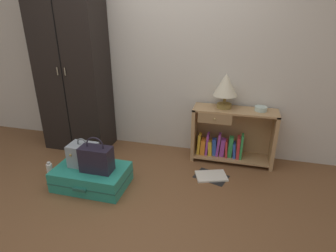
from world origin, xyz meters
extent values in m
plane|color=brown|center=(0.00, 0.00, 0.00)|extent=(9.00, 9.00, 0.00)
cube|color=beige|center=(0.00, 1.50, 1.30)|extent=(6.40, 0.10, 2.60)
cube|color=black|center=(-1.06, 1.20, 1.06)|extent=(0.83, 0.45, 2.11)
cube|color=black|center=(-1.06, 0.98, 1.06)|extent=(0.01, 0.01, 2.01)
cylinder|color=gray|center=(-1.11, 0.97, 1.06)|extent=(0.01, 0.01, 0.09)
cylinder|color=gray|center=(-1.01, 0.97, 1.06)|extent=(0.01, 0.01, 0.09)
cube|color=tan|center=(0.49, 1.27, 0.33)|extent=(0.04, 0.30, 0.66)
cube|color=tan|center=(1.41, 1.27, 0.33)|extent=(0.04, 0.30, 0.66)
cube|color=tan|center=(0.95, 1.27, 0.65)|extent=(0.96, 0.30, 0.02)
cube|color=tan|center=(0.95, 1.27, 0.06)|extent=(0.88, 0.30, 0.02)
cube|color=tan|center=(0.95, 1.41, 0.33)|extent=(0.88, 0.01, 0.64)
cube|color=#9D7950|center=(0.73, 1.13, 0.58)|extent=(0.38, 0.02, 0.12)
sphere|color=#9E844C|center=(0.73, 1.11, 0.58)|extent=(0.02, 0.02, 0.02)
cube|color=gold|center=(0.55, 1.24, 0.19)|extent=(0.04, 0.11, 0.25)
cube|color=orange|center=(0.60, 1.24, 0.16)|extent=(0.06, 0.13, 0.19)
cube|color=purple|center=(0.65, 1.24, 0.20)|extent=(0.04, 0.12, 0.27)
cube|color=gold|center=(0.69, 1.24, 0.16)|extent=(0.05, 0.12, 0.19)
cube|color=#2D51B2|center=(0.74, 1.24, 0.17)|extent=(0.06, 0.09, 0.21)
cube|color=purple|center=(0.79, 1.24, 0.21)|extent=(0.05, 0.11, 0.28)
cube|color=purple|center=(0.84, 1.24, 0.18)|extent=(0.06, 0.09, 0.22)
cube|color=red|center=(0.89, 1.24, 0.17)|extent=(0.04, 0.12, 0.21)
cube|color=green|center=(0.93, 1.24, 0.20)|extent=(0.06, 0.08, 0.26)
cube|color=#2D51B2|center=(0.98, 1.24, 0.16)|extent=(0.04, 0.11, 0.19)
cube|color=red|center=(1.02, 1.24, 0.20)|extent=(0.04, 0.13, 0.27)
cube|color=green|center=(1.06, 1.24, 0.21)|extent=(0.03, 0.13, 0.30)
cylinder|color=olive|center=(0.81, 1.29, 0.69)|extent=(0.17, 0.17, 0.05)
cylinder|color=olive|center=(0.81, 1.29, 0.77)|extent=(0.04, 0.04, 0.10)
cone|color=beige|center=(0.81, 1.29, 0.94)|extent=(0.28, 0.28, 0.25)
cylinder|color=silver|center=(1.22, 1.29, 0.69)|extent=(0.14, 0.14, 0.05)
cube|color=teal|center=(-0.44, 0.36, 0.11)|extent=(0.74, 0.47, 0.21)
cube|color=#235E52|center=(-0.44, 0.36, 0.11)|extent=(0.75, 0.47, 0.01)
cube|color=#235E52|center=(-0.44, 0.11, 0.11)|extent=(0.14, 0.02, 0.03)
cube|color=#8E99A3|center=(-0.53, 0.40, 0.33)|extent=(0.28, 0.20, 0.24)
torus|color=slate|center=(-0.53, 0.40, 0.47)|extent=(0.11, 0.02, 0.11)
cube|color=tan|center=(-0.61, 0.29, 0.37)|extent=(0.02, 0.01, 0.02)
cube|color=tan|center=(-0.46, 0.29, 0.37)|extent=(0.02, 0.01, 0.02)
cube|color=#231E2D|center=(-0.35, 0.33, 0.34)|extent=(0.32, 0.16, 0.26)
torus|color=#231E2D|center=(-0.35, 0.33, 0.49)|extent=(0.19, 0.01, 0.19)
cylinder|color=white|center=(-0.96, 0.37, 0.08)|extent=(0.06, 0.06, 0.17)
cylinder|color=silver|center=(-0.96, 0.37, 0.18)|extent=(0.04, 0.04, 0.02)
cube|color=white|center=(0.76, 0.84, 0.01)|extent=(0.39, 0.32, 0.02)
cube|color=black|center=(0.76, 0.84, 0.00)|extent=(0.41, 0.34, 0.01)
camera|label=1|loc=(0.97, -1.87, 1.74)|focal=30.06mm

